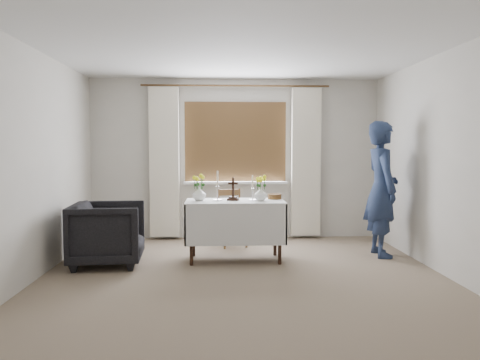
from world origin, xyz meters
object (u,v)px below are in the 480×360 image
object	(u,v)px
flower_vase_left	(199,194)
flower_vase_right	(261,194)
armchair	(108,234)
altar_table	(235,230)
wooden_chair	(232,218)
person	(382,189)
wooden_cross	(233,189)

from	to	relation	value
flower_vase_left	flower_vase_right	bearing A→B (deg)	-3.01
flower_vase_right	armchair	bearing A→B (deg)	-175.55
altar_table	wooden_chair	xyz separation A→B (m)	(-0.01, 0.85, 0.03)
person	armchair	bearing A→B (deg)	95.34
wooden_chair	wooden_cross	bearing A→B (deg)	-106.68
wooden_cross	flower_vase_left	size ratio (longest dim) A/B	1.67
wooden_cross	flower_vase_right	size ratio (longest dim) A/B	1.74
person	flower_vase_left	xyz separation A→B (m)	(-2.39, -0.15, -0.04)
flower_vase_left	flower_vase_right	distance (m)	0.78
wooden_chair	flower_vase_right	distance (m)	1.03
armchair	wooden_cross	xyz separation A→B (m)	(1.53, 0.19, 0.52)
wooden_chair	wooden_cross	world-z (taller)	wooden_cross
altar_table	flower_vase_right	xyz separation A→B (m)	(0.32, -0.02, 0.47)
altar_table	wooden_cross	bearing A→B (deg)	147.34
wooden_cross	flower_vase_left	xyz separation A→B (m)	(-0.43, 0.00, -0.06)
armchair	flower_vase_right	size ratio (longest dim) A/B	5.05
wooden_cross	armchair	bearing A→B (deg)	-156.70
flower_vase_left	armchair	bearing A→B (deg)	-170.39
wooden_chair	armchair	size ratio (longest dim) A/B	0.97
armchair	flower_vase_right	bearing A→B (deg)	-89.59
person	altar_table	bearing A→B (deg)	94.69
wooden_chair	flower_vase_left	size ratio (longest dim) A/B	4.69
person	wooden_cross	size ratio (longest dim) A/B	6.07
armchair	flower_vase_left	size ratio (longest dim) A/B	4.84
wooden_chair	person	size ratio (longest dim) A/B	0.46
flower_vase_left	altar_table	bearing A→B (deg)	-2.11
altar_table	wooden_cross	xyz separation A→B (m)	(-0.02, 0.02, 0.53)
wooden_chair	person	world-z (taller)	person
armchair	flower_vase_left	distance (m)	1.21
flower_vase_left	wooden_cross	bearing A→B (deg)	-0.19
altar_table	person	size ratio (longest dim) A/B	0.70
armchair	person	world-z (taller)	person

